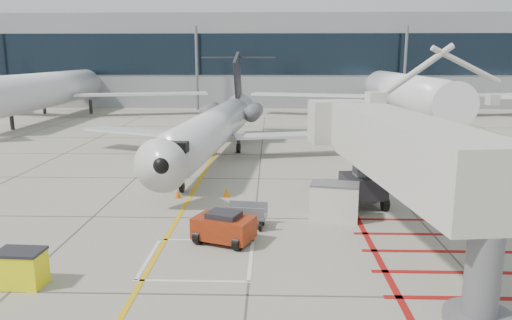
{
  "coord_description": "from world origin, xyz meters",
  "views": [
    {
      "loc": [
        0.74,
        -19.25,
        7.79
      ],
      "look_at": [
        0.0,
        6.0,
        2.5
      ],
      "focal_mm": 35.0,
      "sensor_mm": 36.0,
      "label": 1
    }
  ],
  "objects_px": {
    "pushback_tug": "(224,226)",
    "spill_bin": "(21,268)",
    "jet_bridge": "(407,163)",
    "regional_jet": "(207,111)"
  },
  "relations": [
    {
      "from": "pushback_tug",
      "to": "spill_bin",
      "type": "xyz_separation_m",
      "value": [
        -6.58,
        -4.29,
        -0.06
      ]
    },
    {
      "from": "spill_bin",
      "to": "jet_bridge",
      "type": "bearing_deg",
      "value": 19.23
    },
    {
      "from": "pushback_tug",
      "to": "spill_bin",
      "type": "distance_m",
      "value": 7.86
    },
    {
      "from": "jet_bridge",
      "to": "pushback_tug",
      "type": "relative_size",
      "value": 7.3
    },
    {
      "from": "jet_bridge",
      "to": "pushback_tug",
      "type": "xyz_separation_m",
      "value": [
        -7.47,
        0.2,
        -2.85
      ]
    },
    {
      "from": "jet_bridge",
      "to": "spill_bin",
      "type": "relative_size",
      "value": 11.79
    },
    {
      "from": "regional_jet",
      "to": "spill_bin",
      "type": "relative_size",
      "value": 20.08
    },
    {
      "from": "jet_bridge",
      "to": "pushback_tug",
      "type": "bearing_deg",
      "value": 171.64
    },
    {
      "from": "regional_jet",
      "to": "jet_bridge",
      "type": "bearing_deg",
      "value": -51.44
    },
    {
      "from": "regional_jet",
      "to": "spill_bin",
      "type": "distance_m",
      "value": 19.91
    }
  ]
}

